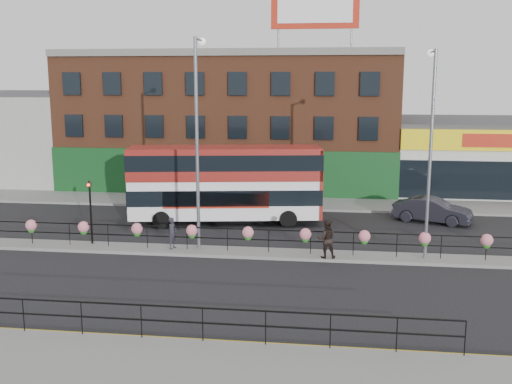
# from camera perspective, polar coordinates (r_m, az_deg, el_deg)

# --- Properties ---
(ground) EXTENTS (120.00, 120.00, 0.00)m
(ground) POSITION_cam_1_polar(r_m,az_deg,el_deg) (28.98, -0.77, -5.96)
(ground) COLOR black
(ground) RESTS_ON ground
(south_pavement) EXTENTS (60.00, 4.00, 0.15)m
(south_pavement) POSITION_cam_1_polar(r_m,az_deg,el_deg) (17.98, -6.43, -16.63)
(south_pavement) COLOR slate
(south_pavement) RESTS_ON ground
(north_pavement) EXTENTS (60.00, 4.00, 0.15)m
(north_pavement) POSITION_cam_1_polar(r_m,az_deg,el_deg) (40.53, 1.64, -1.03)
(north_pavement) COLOR slate
(north_pavement) RESTS_ON ground
(median) EXTENTS (60.00, 1.60, 0.15)m
(median) POSITION_cam_1_polar(r_m,az_deg,el_deg) (28.96, -0.77, -5.82)
(median) COLOR slate
(median) RESTS_ON ground
(yellow_line_inner) EXTENTS (60.00, 0.10, 0.01)m
(yellow_line_inner) POSITION_cam_1_polar(r_m,az_deg,el_deg) (20.02, -4.82, -13.84)
(yellow_line_inner) COLOR gold
(yellow_line_inner) RESTS_ON ground
(yellow_line_outer) EXTENTS (60.00, 0.10, 0.01)m
(yellow_line_outer) POSITION_cam_1_polar(r_m,az_deg,el_deg) (19.86, -4.93, -14.05)
(yellow_line_outer) COLOR gold
(yellow_line_outer) RESTS_ON ground
(brick_building) EXTENTS (25.00, 12.21, 10.30)m
(brick_building) POSITION_cam_1_polar(r_m,az_deg,el_deg) (48.21, -2.14, 6.91)
(brick_building) COLOR brown
(brick_building) RESTS_ON ground
(supermarket) EXTENTS (15.00, 12.25, 5.30)m
(supermarket) POSITION_cam_1_polar(r_m,az_deg,el_deg) (49.22, 21.54, 3.35)
(supermarket) COLOR silver
(supermarket) RESTS_ON ground
(billboard) EXTENTS (6.00, 0.29, 4.40)m
(billboard) POSITION_cam_1_polar(r_m,az_deg,el_deg) (42.78, 5.65, 17.19)
(billboard) COLOR #B12311
(billboard) RESTS_ON brick_building
(median_railing) EXTENTS (30.04, 0.56, 1.23)m
(median_railing) POSITION_cam_1_polar(r_m,az_deg,el_deg) (28.70, -0.77, -3.96)
(median_railing) COLOR black
(median_railing) RESTS_ON median
(south_railing) EXTENTS (20.04, 0.05, 1.12)m
(south_railing) POSITION_cam_1_polar(r_m,az_deg,el_deg) (19.79, -10.89, -11.29)
(south_railing) COLOR black
(south_railing) RESTS_ON south_pavement
(double_decker_bus) EXTENTS (11.35, 4.31, 4.48)m
(double_decker_bus) POSITION_cam_1_polar(r_m,az_deg,el_deg) (34.69, -2.88, 1.47)
(double_decker_bus) COLOR white
(double_decker_bus) RESTS_ON ground
(car) EXTENTS (4.58, 5.52, 1.47)m
(car) POSITION_cam_1_polar(r_m,az_deg,el_deg) (36.66, 16.45, -1.67)
(car) COLOR #25242F
(car) RESTS_ON ground
(pedestrian_a) EXTENTS (0.78, 0.70, 1.56)m
(pedestrian_a) POSITION_cam_1_polar(r_m,az_deg,el_deg) (29.50, -7.95, -3.90)
(pedestrian_a) COLOR #24242E
(pedestrian_a) RESTS_ON median
(pedestrian_b) EXTENTS (1.05, 0.91, 1.80)m
(pedestrian_b) POSITION_cam_1_polar(r_m,az_deg,el_deg) (27.90, 6.73, -4.46)
(pedestrian_b) COLOR black
(pedestrian_b) RESTS_ON median
(lamp_column_west) EXTENTS (0.36, 1.78, 10.12)m
(lamp_column_west) POSITION_cam_1_polar(r_m,az_deg,el_deg) (28.75, -5.55, 6.34)
(lamp_column_west) COLOR slate
(lamp_column_west) RESTS_ON median
(lamp_column_east) EXTENTS (0.34, 1.67, 9.50)m
(lamp_column_east) POSITION_cam_1_polar(r_m,az_deg,el_deg) (28.17, 16.28, 5.12)
(lamp_column_east) COLOR slate
(lamp_column_east) RESTS_ON median
(traffic_light_median) EXTENTS (0.15, 0.28, 3.65)m
(traffic_light_median) POSITION_cam_1_polar(r_m,az_deg,el_deg) (30.89, -15.53, -0.59)
(traffic_light_median) COLOR black
(traffic_light_median) RESTS_ON median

